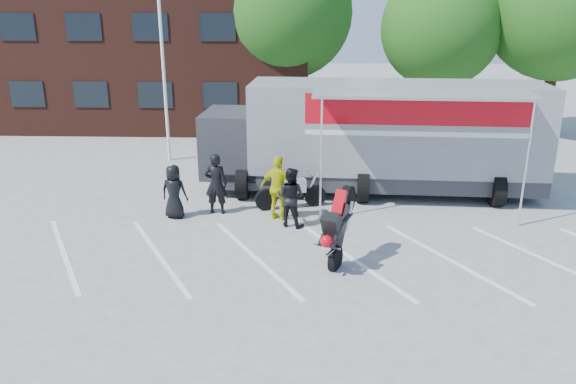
# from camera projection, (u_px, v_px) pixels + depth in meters

# --- Properties ---
(ground) EXTENTS (100.00, 100.00, 0.00)m
(ground) POSITION_uv_depth(u_px,v_px,m) (346.00, 277.00, 12.87)
(ground) COLOR #A3A39E
(ground) RESTS_ON ground
(parking_bay_lines) EXTENTS (18.09, 13.33, 0.01)m
(parking_bay_lines) POSITION_uv_depth(u_px,v_px,m) (343.00, 258.00, 13.81)
(parking_bay_lines) COLOR white
(parking_bay_lines) RESTS_ON ground
(office_building) EXTENTS (18.00, 8.00, 7.00)m
(office_building) POSITION_uv_depth(u_px,v_px,m) (136.00, 54.00, 29.19)
(office_building) COLOR #472017
(office_building) RESTS_ON ground
(flagpole) EXTENTS (1.61, 0.12, 8.00)m
(flagpole) POSITION_uv_depth(u_px,v_px,m) (168.00, 30.00, 20.98)
(flagpole) COLOR white
(flagpole) RESTS_ON ground
(tree_left) EXTENTS (6.12, 6.12, 8.64)m
(tree_left) POSITION_uv_depth(u_px,v_px,m) (287.00, 13.00, 26.34)
(tree_left) COLOR #382314
(tree_left) RESTS_ON ground
(tree_mid) EXTENTS (5.44, 5.44, 7.68)m
(tree_mid) POSITION_uv_depth(u_px,v_px,m) (441.00, 28.00, 25.33)
(tree_mid) COLOR #382314
(tree_mid) RESTS_ON ground
(tree_right) EXTENTS (6.46, 6.46, 9.12)m
(tree_right) POSITION_uv_depth(u_px,v_px,m) (561.00, 6.00, 24.37)
(tree_right) COLOR #382314
(tree_right) RESTS_ON ground
(transporter_truck) EXTENTS (11.57, 5.98, 3.60)m
(transporter_truck) POSITION_uv_depth(u_px,v_px,m) (376.00, 191.00, 18.77)
(transporter_truck) COLOR gray
(transporter_truck) RESTS_ON ground
(parked_motorcycle) EXTENTS (2.37, 1.34, 1.18)m
(parked_motorcycle) POSITION_uv_depth(u_px,v_px,m) (291.00, 208.00, 17.24)
(parked_motorcycle) COLOR silver
(parked_motorcycle) RESTS_ON ground
(stunt_bike_rider) EXTENTS (1.46, 1.94, 2.07)m
(stunt_bike_rider) POSITION_uv_depth(u_px,v_px,m) (344.00, 258.00, 13.81)
(stunt_bike_rider) COLOR black
(stunt_bike_rider) RESTS_ON ground
(spectator_leather_a) EXTENTS (0.85, 0.63, 1.59)m
(spectator_leather_a) POSITION_uv_depth(u_px,v_px,m) (174.00, 192.00, 16.24)
(spectator_leather_a) COLOR black
(spectator_leather_a) RESTS_ON ground
(spectator_leather_b) EXTENTS (0.68, 0.45, 1.83)m
(spectator_leather_b) POSITION_uv_depth(u_px,v_px,m) (216.00, 184.00, 16.54)
(spectator_leather_b) COLOR black
(spectator_leather_b) RESTS_ON ground
(spectator_leather_c) EXTENTS (1.01, 0.91, 1.70)m
(spectator_leather_c) POSITION_uv_depth(u_px,v_px,m) (291.00, 197.00, 15.61)
(spectator_leather_c) COLOR black
(spectator_leather_c) RESTS_ON ground
(spectator_hivis) EXTENTS (1.20, 0.80, 1.89)m
(spectator_hivis) POSITION_uv_depth(u_px,v_px,m) (279.00, 188.00, 16.07)
(spectator_hivis) COLOR #D0D50B
(spectator_hivis) RESTS_ON ground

